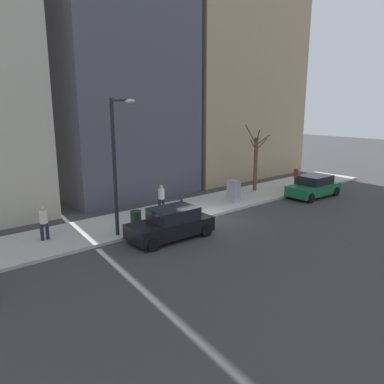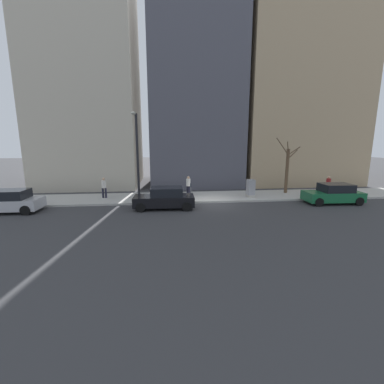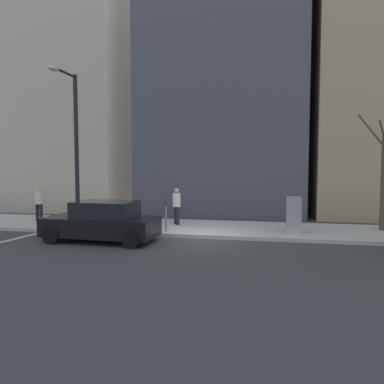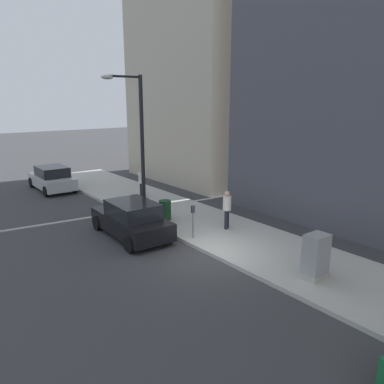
% 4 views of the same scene
% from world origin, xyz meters
% --- Properties ---
extents(ground_plane, '(120.00, 120.00, 0.00)m').
position_xyz_m(ground_plane, '(0.00, 0.00, 0.00)').
color(ground_plane, '#38383A').
extents(sidewalk, '(4.00, 36.00, 0.15)m').
position_xyz_m(sidewalk, '(2.00, 0.00, 0.07)').
color(sidewalk, '#B2AFA8').
rests_on(sidewalk, ground).
extents(parked_car_black, '(2.03, 4.25, 1.52)m').
position_xyz_m(parked_car_black, '(-1.22, 3.43, 0.74)').
color(parked_car_black, black).
rests_on(parked_car_black, ground).
extents(parking_meter, '(0.14, 0.10, 1.35)m').
position_xyz_m(parking_meter, '(0.45, 1.43, 0.98)').
color(parking_meter, slate).
rests_on(parking_meter, sidewalk).
extents(utility_box, '(0.83, 0.61, 1.43)m').
position_xyz_m(utility_box, '(1.30, -3.66, 0.85)').
color(utility_box, '#A8A399').
rests_on(utility_box, sidewalk).
extents(streetlamp, '(1.97, 0.32, 6.50)m').
position_xyz_m(streetlamp, '(0.28, 5.38, 4.02)').
color(streetlamp, black).
rests_on(streetlamp, sidewalk).
extents(bare_tree, '(1.40, 1.89, 4.85)m').
position_xyz_m(bare_tree, '(2.59, -7.34, 2.31)').
color(bare_tree, brown).
rests_on(bare_tree, sidewalk).
extents(trash_bin, '(0.56, 0.56, 0.90)m').
position_xyz_m(trash_bin, '(0.90, 4.10, 0.60)').
color(trash_bin, '#14381E').
rests_on(trash_bin, sidewalk).
extents(pedestrian_midblock, '(0.36, 0.36, 1.66)m').
position_xyz_m(pedestrian_midblock, '(2.31, 1.44, 1.09)').
color(pedestrian_midblock, '#1E1E2D').
rests_on(pedestrian_midblock, sidewalk).
extents(pedestrian_far_corner, '(0.36, 0.40, 1.66)m').
position_xyz_m(pedestrian_far_corner, '(2.15, 8.32, 1.09)').
color(pedestrian_far_corner, '#1E1E2D').
rests_on(pedestrian_far_corner, sidewalk).
extents(office_block_center, '(9.38, 9.38, 21.14)m').
position_xyz_m(office_block_center, '(10.19, 0.08, 10.57)').
color(office_block_center, '#4C4C56').
rests_on(office_block_center, ground).
extents(office_tower_right, '(9.81, 9.81, 27.15)m').
position_xyz_m(office_tower_right, '(10.40, 11.11, 13.57)').
color(office_tower_right, '#BCB29E').
rests_on(office_tower_right, ground).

